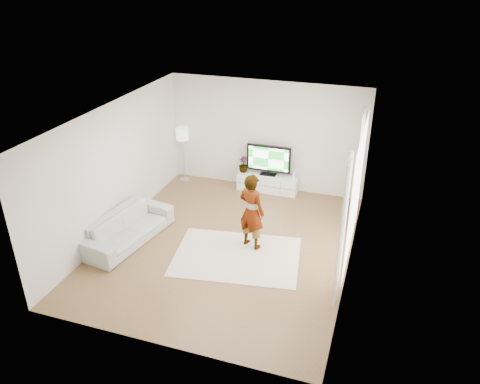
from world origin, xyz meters
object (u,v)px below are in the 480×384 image
(television, at_px, (269,159))
(rug, at_px, (237,256))
(player, at_px, (252,211))
(media_console, at_px, (268,183))
(floor_lamp, at_px, (182,136))
(sofa, at_px, (128,228))

(television, xyz_separation_m, rug, (0.21, -3.13, -0.86))
(player, bearing_deg, rug, 91.79)
(media_console, xyz_separation_m, floor_lamp, (-2.31, -0.07, 1.03))
(media_console, bearing_deg, television, 90.00)
(sofa, relative_size, floor_lamp, 1.47)
(media_console, xyz_separation_m, rug, (0.21, -3.11, -0.21))
(television, height_order, sofa, television)
(television, distance_m, player, 2.69)
(player, distance_m, floor_lamp, 3.74)
(television, bearing_deg, player, -82.03)
(media_console, height_order, player, player)
(rug, distance_m, floor_lamp, 4.14)
(media_console, xyz_separation_m, sofa, (-2.16, -3.26, 0.10))
(television, distance_m, floor_lamp, 2.35)
(television, height_order, rug, television)
(rug, bearing_deg, television, 93.85)
(player, xyz_separation_m, floor_lamp, (-2.69, 2.57, 0.43))
(floor_lamp, bearing_deg, television, 2.47)
(media_console, relative_size, sofa, 0.71)
(rug, xyz_separation_m, sofa, (-2.37, -0.15, 0.31))
(player, bearing_deg, media_console, -60.96)
(television, relative_size, sofa, 0.52)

